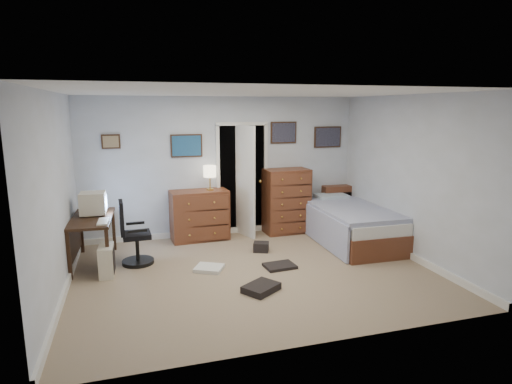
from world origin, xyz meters
TOP-DOWN VIEW (x-y plane):
  - floor at (0.00, 0.00)m, footprint 5.00×4.00m
  - computer_desk at (-2.29, 1.02)m, footprint 0.62×1.26m
  - crt_monitor at (-2.18, 1.17)m, footprint 0.38×0.36m
  - keyboard at (-2.02, 0.67)m, footprint 0.16×0.39m
  - pc_tower at (-2.00, 0.47)m, footprint 0.21×0.41m
  - office_chair at (-1.63, 0.82)m, footprint 0.49×0.49m
  - media_stack at (-2.32, 2.19)m, footprint 0.16×0.16m
  - low_dresser at (-0.49, 1.77)m, footprint 1.02×0.56m
  - table_lamp at (-0.29, 1.77)m, footprint 0.23×0.23m
  - doorway at (0.35, 2.27)m, footprint 0.96×1.12m
  - tall_dresser at (1.14, 1.75)m, footprint 0.84×0.52m
  - headboard_bookcase at (2.41, 1.86)m, footprint 0.90×0.26m
  - bed at (1.98, 0.87)m, footprint 1.17×2.12m
  - wall_posters at (0.57, 1.98)m, footprint 4.38×0.04m
  - floor_clutter at (-0.00, -0.00)m, footprint 1.49×1.87m

SIDE VIEW (x-z plane):
  - floor at x=0.00m, z-range -0.02..0.00m
  - floor_clutter at x=0.00m, z-range -0.03..0.12m
  - pc_tower at x=-2.00m, z-range 0.00..0.43m
  - bed at x=1.98m, z-range -0.02..0.67m
  - office_chair at x=-1.63m, z-range -0.11..0.86m
  - media_stack at x=-2.32m, z-range 0.00..0.82m
  - headboard_bookcase at x=2.41m, z-range 0.02..0.83m
  - low_dresser at x=-0.49m, z-range 0.00..0.88m
  - computer_desk at x=-2.29m, z-range 0.19..0.91m
  - tall_dresser at x=1.14m, z-range 0.00..1.20m
  - keyboard at x=-2.02m, z-range 0.72..0.74m
  - crt_monitor at x=-2.18m, z-range 0.72..1.06m
  - doorway at x=0.35m, z-range -0.02..2.03m
  - table_lamp at x=-0.29m, z-range 0.98..1.41m
  - wall_posters at x=0.57m, z-range 1.45..2.05m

